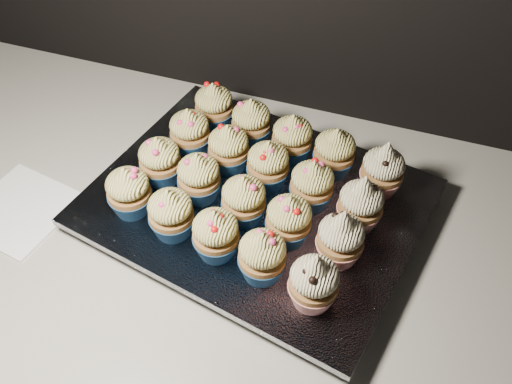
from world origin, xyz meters
The scene contains 24 objects.
worktop centered at (0.00, 1.70, 0.88)m, with size 2.44×0.64×0.04m, color beige.
napkin centered at (-0.47, 1.62, 0.90)m, with size 0.14×0.14×0.00m, color white.
baking_tray centered at (-0.13, 1.73, 0.91)m, with size 0.43×0.32×0.02m, color black.
foil_lining centered at (-0.13, 1.73, 0.93)m, with size 0.46×0.36×0.01m, color silver.
cupcake_0 centered at (-0.29, 1.66, 0.97)m, with size 0.06×0.06×0.08m.
cupcake_1 centered at (-0.22, 1.64, 0.97)m, with size 0.06×0.06×0.08m.
cupcake_2 centered at (-0.15, 1.63, 0.97)m, with size 0.06×0.06×0.08m.
cupcake_3 centered at (-0.08, 1.61, 0.97)m, with size 0.06×0.06×0.08m.
cupcake_4 centered at (-0.01, 1.60, 0.97)m, with size 0.06×0.06×0.10m.
cupcake_5 centered at (-0.27, 1.73, 0.97)m, with size 0.06×0.06×0.08m.
cupcake_6 centered at (-0.21, 1.71, 0.97)m, with size 0.06×0.06×0.08m.
cupcake_7 centered at (-0.13, 1.69, 0.97)m, with size 0.06×0.06×0.08m.
cupcake_8 centered at (-0.06, 1.68, 0.97)m, with size 0.06×0.06×0.08m.
cupcake_9 centered at (0.01, 1.67, 0.97)m, with size 0.06×0.06×0.10m.
cupcake_10 centered at (-0.26, 1.80, 0.97)m, with size 0.06×0.06×0.08m.
cupcake_11 centered at (-0.19, 1.78, 0.97)m, with size 0.06×0.06×0.08m.
cupcake_12 centered at (-0.12, 1.77, 0.97)m, with size 0.06×0.06×0.08m.
cupcake_13 centered at (-0.05, 1.75, 0.97)m, with size 0.06×0.06×0.08m.
cupcake_14 centered at (0.02, 1.74, 0.97)m, with size 0.06×0.06×0.10m.
cupcake_15 centered at (-0.25, 1.87, 0.97)m, with size 0.06×0.06×0.08m.
cupcake_16 centered at (-0.18, 1.85, 0.97)m, with size 0.06×0.06×0.08m.
cupcake_17 centered at (-0.11, 1.84, 0.97)m, with size 0.06×0.06×0.08m.
cupcake_18 centered at (-0.04, 1.83, 0.97)m, with size 0.06×0.06×0.08m.
cupcake_19 centered at (0.04, 1.81, 0.97)m, with size 0.06×0.06×0.10m.
Camera 1 is at (0.05, 1.21, 1.56)m, focal length 40.00 mm.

